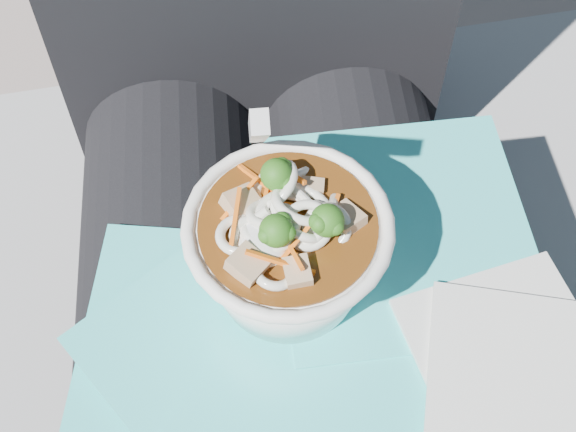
{
  "coord_description": "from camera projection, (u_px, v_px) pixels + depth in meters",
  "views": [
    {
      "loc": [
        -0.02,
        -0.25,
        1.1
      ],
      "look_at": [
        0.01,
        0.01,
        0.69
      ],
      "focal_mm": 50.0,
      "sensor_mm": 36.0,
      "label": 1
    }
  ],
  "objects": [
    {
      "name": "plastic_bag",
      "position": [
        321.0,
        327.0,
        0.56
      ],
      "size": [
        0.37,
        0.35,
        0.02
      ],
      "color": "#31CBCC",
      "rests_on": "lap"
    },
    {
      "name": "stone_ledge",
      "position": [
        271.0,
        334.0,
        0.97
      ],
      "size": [
        1.05,
        0.6,
        0.43
      ],
      "primitive_type": "cube",
      "rotation": [
        0.0,
        0.0,
        0.11
      ],
      "color": "gray",
      "rests_on": "ground"
    },
    {
      "name": "person_body",
      "position": [
        270.0,
        237.0,
        0.67
      ],
      "size": [
        0.34,
        0.94,
        0.98
      ],
      "color": "black",
      "rests_on": "ground"
    },
    {
      "name": "lap",
      "position": [
        279.0,
        355.0,
        0.64
      ],
      "size": [
        0.32,
        0.48,
        0.16
      ],
      "color": "black",
      "rests_on": "stone_ledge"
    },
    {
      "name": "udon_bowl",
      "position": [
        287.0,
        245.0,
        0.53
      ],
      "size": [
        0.14,
        0.15,
        0.19
      ],
      "color": "white",
      "rests_on": "plastic_bag"
    },
    {
      "name": "napkins",
      "position": [
        510.0,
        358.0,
        0.53
      ],
      "size": [
        0.15,
        0.15,
        0.01
      ],
      "color": "silver",
      "rests_on": "plastic_bag"
    }
  ]
}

